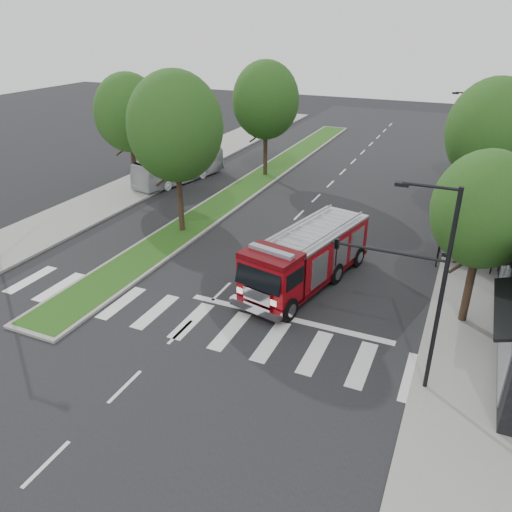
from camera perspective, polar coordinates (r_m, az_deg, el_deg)
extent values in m
plane|color=black|center=(25.80, -3.98, -4.07)|extent=(140.00, 140.00, 0.00)
cube|color=gray|center=(32.36, 25.02, 0.01)|extent=(5.00, 80.00, 0.15)
cube|color=gray|center=(40.96, -15.69, 6.64)|extent=(5.00, 80.00, 0.15)
cube|color=gray|center=(43.14, 0.01, 8.55)|extent=(3.00, 50.00, 0.14)
cube|color=#1C4012|center=(43.12, 0.01, 8.65)|extent=(2.60, 49.50, 0.02)
cylinder|color=black|center=(29.47, 20.19, 0.99)|extent=(0.08, 0.08, 2.50)
cylinder|color=black|center=(29.52, 25.54, 0.04)|extent=(0.08, 0.08, 2.50)
cylinder|color=black|center=(30.58, 20.40, 1.85)|extent=(0.08, 0.08, 2.50)
cylinder|color=black|center=(30.63, 25.57, 0.92)|extent=(0.08, 0.08, 2.50)
cube|color=black|center=(29.54, 23.35, 3.25)|extent=(3.20, 1.60, 0.12)
cube|color=#8C99A5|center=(30.64, 23.01, 1.54)|extent=(2.80, 0.04, 1.80)
cube|color=black|center=(30.29, 22.70, -0.24)|extent=(2.40, 0.40, 0.08)
cylinder|color=black|center=(24.31, 23.15, -3.23)|extent=(0.36, 0.36, 3.74)
ellipsoid|color=black|center=(22.90, 24.71, 4.82)|extent=(4.40, 4.40, 5.06)
cylinder|color=black|center=(35.34, 24.17, 5.98)|extent=(0.36, 0.36, 4.40)
ellipsoid|color=black|center=(34.30, 25.48, 12.73)|extent=(5.60, 5.60, 6.44)
cylinder|color=black|center=(45.03, 24.53, 9.52)|extent=(0.36, 0.36, 3.96)
ellipsoid|color=black|center=(44.26, 25.46, 14.30)|extent=(5.00, 5.00, 5.75)
cylinder|color=black|center=(32.38, -8.67, 6.52)|extent=(0.36, 0.36, 4.62)
ellipsoid|color=black|center=(31.21, -9.23, 14.37)|extent=(5.80, 5.80, 6.67)
cylinder|color=black|center=(44.35, 1.07, 11.88)|extent=(0.36, 0.36, 4.40)
ellipsoid|color=black|center=(43.52, 1.12, 17.38)|extent=(5.60, 5.60, 6.44)
cylinder|color=black|center=(41.57, -13.76, 10.06)|extent=(0.36, 0.36, 4.18)
ellipsoid|color=black|center=(40.71, -14.38, 15.59)|extent=(5.20, 5.20, 5.98)
cylinder|color=black|center=(18.43, 20.39, -4.53)|extent=(0.16, 0.16, 8.00)
cylinder|color=black|center=(16.96, 19.37, 7.51)|extent=(1.80, 0.10, 0.10)
cube|color=black|center=(17.06, 16.35, 7.85)|extent=(0.45, 0.20, 0.12)
cylinder|color=black|center=(17.94, 14.77, 0.50)|extent=(4.00, 0.10, 0.10)
imported|color=black|center=(18.41, 9.15, 0.35)|extent=(0.18, 0.22, 1.10)
cylinder|color=black|center=(40.67, 23.49, 11.14)|extent=(0.16, 0.16, 8.00)
cylinder|color=black|center=(40.02, 23.17, 16.74)|extent=(1.80, 0.10, 0.10)
cube|color=black|center=(40.06, 21.84, 16.90)|extent=(0.45, 0.20, 0.12)
cube|color=#540409|center=(26.46, 5.80, -2.03)|extent=(4.58, 9.30, 0.27)
cube|color=maroon|center=(26.63, 6.86, 0.78)|extent=(4.11, 7.22, 2.13)
cube|color=maroon|center=(23.48, 1.71, -2.62)|extent=(3.02, 2.46, 2.23)
cube|color=#B2B2B7|center=(26.18, 6.99, 3.00)|extent=(4.11, 7.22, 0.13)
cylinder|color=#B2B2B7|center=(26.55, 5.23, 3.91)|extent=(1.53, 6.24, 0.11)
cylinder|color=#B2B2B7|center=(25.69, 8.85, 2.93)|extent=(1.53, 6.24, 0.11)
cube|color=silver|center=(23.13, -0.07, -5.98)|extent=(2.78, 0.98, 0.37)
cube|color=#8C99A5|center=(22.84, 1.76, 0.55)|extent=(2.36, 0.89, 0.19)
cylinder|color=black|center=(24.41, -1.10, -4.29)|extent=(0.62, 1.22, 1.17)
cylinder|color=black|center=(23.20, 3.70, -6.09)|extent=(0.62, 1.22, 1.17)
cylinder|color=black|center=(27.65, 4.57, -0.57)|extent=(0.62, 1.22, 1.17)
cylinder|color=black|center=(26.58, 9.01, -1.96)|extent=(0.62, 1.22, 1.17)
cylinder|color=black|center=(29.64, 7.23, 1.18)|extent=(0.62, 1.22, 1.17)
cylinder|color=black|center=(28.65, 11.45, -0.05)|extent=(0.62, 1.22, 1.17)
imported|color=silver|center=(43.44, -8.73, 10.02)|extent=(4.16, 9.31, 2.53)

